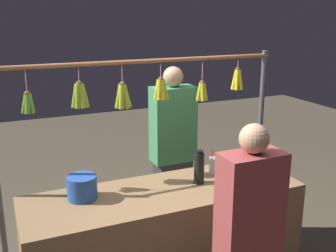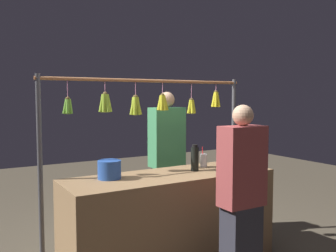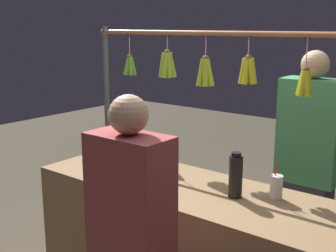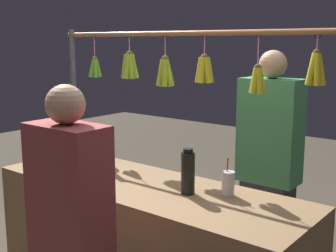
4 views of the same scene
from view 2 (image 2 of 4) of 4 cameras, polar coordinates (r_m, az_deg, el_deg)
market_counter at (r=3.65m, az=0.41°, el=-14.08°), size 2.01×0.65×0.88m
display_rack at (r=3.81m, az=-2.83°, el=0.01°), size 2.26×0.14×1.80m
water_bottle at (r=3.69m, az=4.10°, el=-4.91°), size 0.08×0.08×0.26m
blue_bucket at (r=3.37m, az=-8.90°, el=-6.56°), size 0.21×0.21×0.16m
drink_cup at (r=3.90m, az=5.44°, el=-5.22°), size 0.07×0.07×0.21m
vendor_person at (r=4.40m, az=-0.18°, el=-5.75°), size 0.39×0.21×1.66m
customer_person at (r=3.11m, az=11.12°, el=-11.27°), size 0.37×0.20×1.54m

